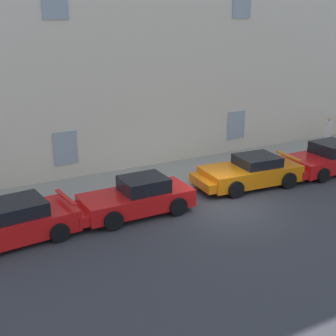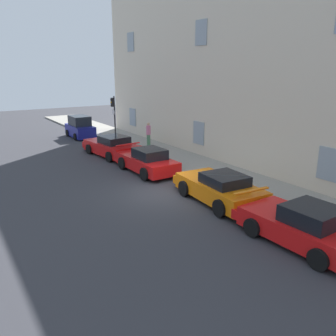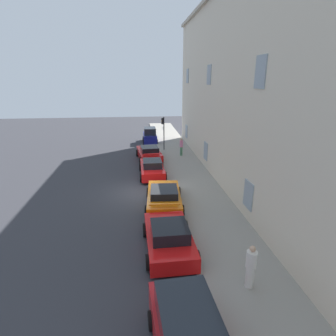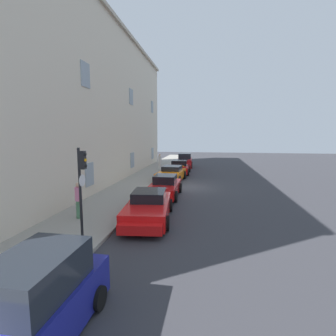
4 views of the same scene
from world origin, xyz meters
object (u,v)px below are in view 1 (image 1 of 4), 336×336
sportscar_tail_end (325,160)px  pedestrian_strolling (328,132)px  sportscar_yellow_flank (133,199)px  sportscar_white_middle (247,173)px  sportscar_red_lead (3,226)px

sportscar_tail_end → pedestrian_strolling: bearing=41.9°
sportscar_yellow_flank → sportscar_tail_end: sportscar_tail_end is taller
sportscar_yellow_flank → sportscar_tail_end: 10.17m
pedestrian_strolling → sportscar_white_middle: bearing=-161.9°
sportscar_white_middle → pedestrian_strolling: 7.84m
sportscar_white_middle → sportscar_tail_end: sportscar_tail_end is taller
sportscar_yellow_flank → sportscar_tail_end: size_ratio=1.03×
sportscar_red_lead → pedestrian_strolling: size_ratio=2.90×
sportscar_tail_end → pedestrian_strolling: size_ratio=2.59×
sportscar_yellow_flank → pedestrian_strolling: 13.46m
sportscar_red_lead → sportscar_tail_end: sportscar_tail_end is taller
sportscar_yellow_flank → sportscar_white_middle: (5.71, 0.40, -0.01)m
sportscar_red_lead → sportscar_yellow_flank: 4.75m
sportscar_red_lead → sportscar_yellow_flank: size_ratio=1.09×
sportscar_yellow_flank → pedestrian_strolling: bearing=12.2°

